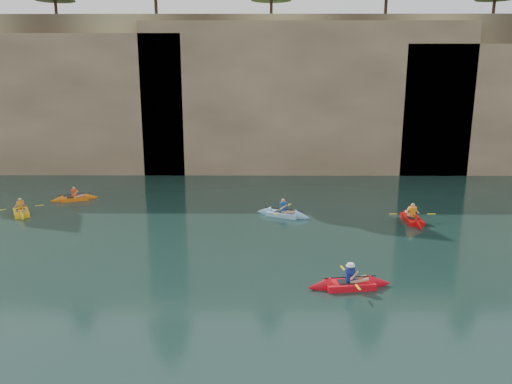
{
  "coord_description": "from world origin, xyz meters",
  "views": [
    {
      "loc": [
        -1.45,
        -14.98,
        7.58
      ],
      "look_at": [
        -1.57,
        3.86,
        3.0
      ],
      "focal_mm": 35.0,
      "sensor_mm": 36.0,
      "label": 1
    }
  ],
  "objects_px": {
    "main_kayaker": "(350,284)",
    "kayaker_orange": "(75,198)",
    "kayaker_ltblue_near": "(283,214)",
    "kayaker_red_far": "(412,219)"
  },
  "relations": [
    {
      "from": "kayaker_ltblue_near",
      "to": "kayaker_red_far",
      "type": "distance_m",
      "value": 6.69
    },
    {
      "from": "main_kayaker",
      "to": "kayaker_red_far",
      "type": "bearing_deg",
      "value": 52.15
    },
    {
      "from": "kayaker_red_far",
      "to": "kayaker_ltblue_near",
      "type": "bearing_deg",
      "value": 82.73
    },
    {
      "from": "main_kayaker",
      "to": "kayaker_ltblue_near",
      "type": "relative_size",
      "value": 1.03
    },
    {
      "from": "kayaker_orange",
      "to": "kayaker_ltblue_near",
      "type": "distance_m",
      "value": 12.83
    },
    {
      "from": "main_kayaker",
      "to": "kayaker_red_far",
      "type": "height_order",
      "value": "kayaker_red_far"
    },
    {
      "from": "main_kayaker",
      "to": "kayaker_orange",
      "type": "height_order",
      "value": "main_kayaker"
    },
    {
      "from": "main_kayaker",
      "to": "kayaker_red_far",
      "type": "distance_m",
      "value": 9.4
    },
    {
      "from": "kayaker_orange",
      "to": "kayaker_red_far",
      "type": "distance_m",
      "value": 19.49
    },
    {
      "from": "kayaker_orange",
      "to": "main_kayaker",
      "type": "bearing_deg",
      "value": -62.88
    }
  ]
}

